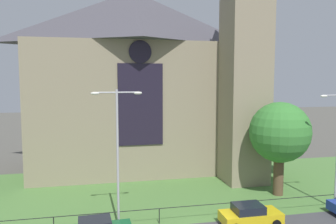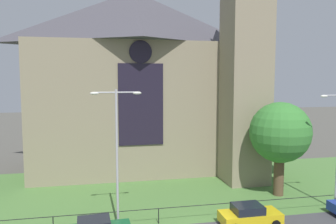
{
  "view_description": "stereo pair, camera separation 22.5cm",
  "coord_description": "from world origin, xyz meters",
  "px_view_note": "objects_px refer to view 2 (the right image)",
  "views": [
    {
      "loc": [
        -7.06,
        -19.92,
        10.15
      ],
      "look_at": [
        -1.19,
        8.0,
        7.37
      ],
      "focal_mm": 35.83,
      "sensor_mm": 36.0,
      "label": 1
    },
    {
      "loc": [
        -6.84,
        -19.97,
        10.15
      ],
      "look_at": [
        -1.19,
        8.0,
        7.37
      ],
      "focal_mm": 35.83,
      "sensor_mm": 36.0,
      "label": 2
    }
  ],
  "objects_px": {
    "streetlamp_near": "(117,143)",
    "church_building": "(142,78)",
    "parked_car_yellow": "(249,215)",
    "tree_right_near": "(280,133)",
    "tree_right_far": "(282,140)"
  },
  "relations": [
    {
      "from": "streetlamp_near",
      "to": "tree_right_far",
      "type": "bearing_deg",
      "value": 27.68
    },
    {
      "from": "streetlamp_near",
      "to": "church_building",
      "type": "bearing_deg",
      "value": 76.92
    },
    {
      "from": "tree_right_near",
      "to": "tree_right_far",
      "type": "height_order",
      "value": "tree_right_near"
    },
    {
      "from": "tree_right_near",
      "to": "streetlamp_near",
      "type": "bearing_deg",
      "value": -164.92
    },
    {
      "from": "tree_right_near",
      "to": "tree_right_far",
      "type": "xyz_separation_m",
      "value": [
        3.39,
        5.39,
        -1.71
      ]
    },
    {
      "from": "church_building",
      "to": "parked_car_yellow",
      "type": "relative_size",
      "value": 6.18
    },
    {
      "from": "tree_right_near",
      "to": "streetlamp_near",
      "type": "distance_m",
      "value": 14.7
    },
    {
      "from": "church_building",
      "to": "tree_right_far",
      "type": "xyz_separation_m",
      "value": [
        13.95,
        -6.38,
        -6.45
      ]
    },
    {
      "from": "tree_right_near",
      "to": "parked_car_yellow",
      "type": "relative_size",
      "value": 1.96
    },
    {
      "from": "tree_right_near",
      "to": "parked_car_yellow",
      "type": "distance_m",
      "value": 8.82
    },
    {
      "from": "church_building",
      "to": "parked_car_yellow",
      "type": "bearing_deg",
      "value": -72.51
    },
    {
      "from": "tree_right_near",
      "to": "parked_car_yellow",
      "type": "xyz_separation_m",
      "value": [
        -5.19,
        -5.28,
        -4.78
      ]
    },
    {
      "from": "tree_right_near",
      "to": "tree_right_far",
      "type": "bearing_deg",
      "value": 57.89
    },
    {
      "from": "church_building",
      "to": "streetlamp_near",
      "type": "bearing_deg",
      "value": -103.08
    },
    {
      "from": "tree_right_far",
      "to": "parked_car_yellow",
      "type": "relative_size",
      "value": 1.32
    }
  ]
}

